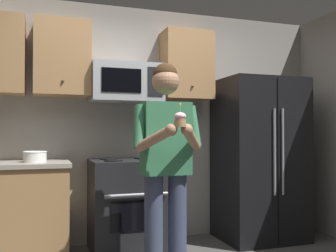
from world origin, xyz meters
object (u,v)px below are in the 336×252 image
Objects in this scene: oven_range at (129,205)px; bowl_large_white at (35,156)px; person at (166,158)px; cupcake at (180,119)px; microwave at (126,83)px; refrigerator at (259,159)px.

bowl_large_white is (-0.90, -0.00, 0.51)m from oven_range.
bowl_large_white is at bearing 138.45° from person.
cupcake is at bearing -90.00° from person.
cupcake is at bearing -84.89° from oven_range.
oven_range is 1.26m from microwave.
person is at bearing 90.00° from cupcake.
oven_range is 1.26× the size of microwave.
refrigerator is (1.50, -0.16, -0.82)m from microwave.
cupcake is at bearing -85.34° from microwave.
microwave reaches higher than oven_range.
oven_range is at bearing 96.95° from person.
bowl_large_white is 1.35m from person.
cupcake is at bearing -50.46° from bowl_large_white.
bowl_large_white is at bearing -179.72° from oven_range.
bowl_large_white is at bearing 129.54° from cupcake.
person is at bearing -83.05° from oven_range.
person is at bearing -83.85° from microwave.
bowl_large_white is (-2.40, 0.03, 0.07)m from refrigerator.
microwave reaches higher than person.
refrigerator is 10.35× the size of cupcake.
bowl_large_white is at bearing 179.17° from refrigerator.
cupcake is at bearing -139.41° from refrigerator.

